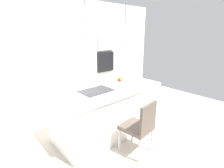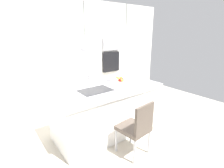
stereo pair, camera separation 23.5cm
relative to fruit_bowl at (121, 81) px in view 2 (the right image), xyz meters
name	(u,v)px [view 2 (the right image)]	position (x,y,z in m)	size (l,w,h in m)	color
floor	(108,131)	(-0.34, -0.03, -0.93)	(6.60, 6.60, 0.00)	beige
back_wall	(68,55)	(-0.34, 1.62, 0.37)	(6.00, 0.10, 2.60)	silver
kitchen_island	(108,110)	(-0.34, -0.03, -0.49)	(1.99, 0.89, 0.88)	white
sink_basin	(96,91)	(-0.59, -0.03, -0.05)	(0.56, 0.40, 0.02)	#2D2D30
faucet	(89,80)	(-0.59, 0.19, 0.09)	(0.02, 0.17, 0.22)	silver
fruit_bowl	(121,81)	(0.00, 0.00, 0.00)	(0.29, 0.29, 0.16)	beige
microwave	(111,44)	(0.90, 1.55, 0.58)	(0.54, 0.08, 0.34)	#9E9EA3
oven	(111,62)	(0.90, 1.55, 0.08)	(0.56, 0.08, 0.56)	black
chair_near	(137,127)	(-0.38, -0.81, -0.45)	(0.45, 0.47, 0.88)	brown
pendant_light_left	(85,48)	(-0.76, -0.03, 0.67)	(0.18, 0.18, 0.78)	silver
pendant_light_right	(126,45)	(0.07, -0.03, 0.67)	(0.18, 0.18, 0.78)	silver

